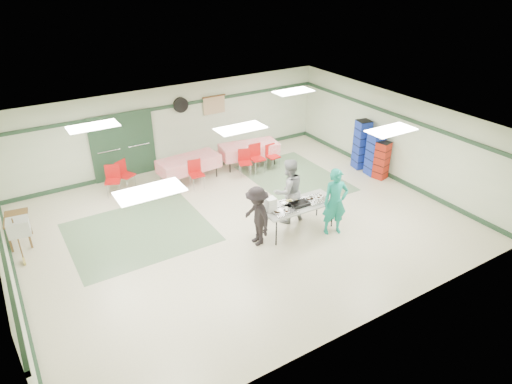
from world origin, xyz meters
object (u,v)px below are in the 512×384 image
chair_a (256,155)px  office_printer (18,227)px  dining_table_a (249,149)px  serving_table (298,205)px  dining_table_b (189,163)px  crate_stack_red (382,160)px  volunteer_dark (257,216)px  chair_b (245,159)px  broom (18,240)px  volunteer_teal (335,202)px  chair_c (272,154)px  volunteer_grey (288,191)px  chair_loose_b (113,177)px  printer_table (17,221)px  crate_stack_blue_a (362,144)px  chair_loose_a (124,172)px  crate_stack_blue_b (375,154)px  chair_d (196,171)px

chair_a → office_printer: 7.32m
dining_table_a → serving_table: bearing=-94.6°
office_printer → dining_table_b: bearing=27.5°
crate_stack_red → volunteer_dark: bearing=-168.5°
chair_a → crate_stack_red: size_ratio=0.76×
volunteer_dark → serving_table: bearing=91.4°
chair_b → broom: 6.96m
dining_table_b → volunteer_teal: bearing=-72.5°
dining_table_a → chair_c: size_ratio=2.49×
volunteer_grey → dining_table_a: volunteer_grey is taller
chair_a → office_printer: bearing=-167.3°
chair_loose_b → printer_table: (-2.73, -1.36, 0.07)m
volunteer_grey → crate_stack_blue_a: (4.03, 1.54, -0.07)m
chair_loose_b → crate_stack_red: 8.28m
volunteer_teal → volunteer_grey: size_ratio=0.99×
chair_loose_a → crate_stack_blue_a: 7.64m
volunteer_teal → office_printer: volunteer_teal is taller
volunteer_grey → crate_stack_blue_b: 4.14m
serving_table → chair_b: (0.51, 3.61, -0.19)m
dining_table_a → chair_a: (-0.07, -0.56, 0.01)m
dining_table_b → chair_b: size_ratio=2.29×
dining_table_b → chair_d: (-0.04, -0.56, -0.03)m
volunteer_teal → crate_stack_blue_a: volunteer_teal is taller
dining_table_a → chair_d: 2.31m
printer_table → broom: broom is taller
chair_d → chair_loose_a: size_ratio=0.97×
printer_table → office_printer: (-0.00, -0.88, 0.30)m
serving_table → crate_stack_blue_a: 4.57m
chair_b → chair_loose_a: chair_loose_a is taller
chair_a → chair_loose_b: (-4.45, 0.84, -0.01)m
serving_table → printer_table: serving_table is taller
volunteer_dark → crate_stack_blue_a: bearing=113.6°
chair_loose_a → office_printer: size_ratio=1.92×
chair_loose_a → chair_a: bearing=-43.5°
chair_d → dining_table_b: bearing=92.3°
serving_table → dining_table_b: size_ratio=1.02×
chair_loose_a → crate_stack_blue_a: size_ratio=0.55×
volunteer_teal → crate_stack_blue_a: size_ratio=1.07×
volunteer_dark → chair_c: volunteer_dark is taller
chair_b → volunteer_grey: bearing=-77.4°
dining_table_b → chair_loose_a: 1.99m
volunteer_dark → printer_table: volunteer_dark is taller
volunteer_grey → broom: volunteer_grey is taller
chair_b → chair_c: 1.04m
chair_d → volunteer_teal: bearing=-59.3°
chair_loose_a → crate_stack_blue_b: crate_stack_blue_b is taller
broom → chair_b: bearing=13.7°
volunteer_teal → crate_stack_blue_a: (3.36, 2.63, -0.06)m
dining_table_a → chair_loose_a: bearing=-177.4°
serving_table → dining_table_b: dining_table_b is taller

